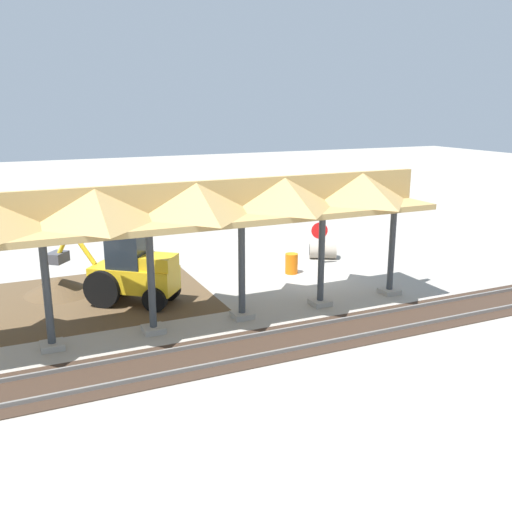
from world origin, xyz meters
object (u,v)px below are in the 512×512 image
(backhoe, at_px, (130,270))
(concrete_pipe, at_px, (323,250))
(stop_sign, at_px, (319,235))
(traffic_barrel, at_px, (291,264))

(backhoe, relative_size, concrete_pipe, 3.06)
(stop_sign, height_order, backhoe, backhoe)
(stop_sign, xyz_separation_m, backhoe, (9.09, 1.60, -0.17))
(stop_sign, distance_m, traffic_barrel, 2.16)
(backhoe, bearing_deg, concrete_pipe, -165.55)
(concrete_pipe, bearing_deg, traffic_barrel, 32.28)
(backhoe, xyz_separation_m, concrete_pipe, (-9.88, -2.54, -0.85))
(stop_sign, distance_m, backhoe, 9.23)
(stop_sign, xyz_separation_m, concrete_pipe, (-0.78, -0.95, -1.02))
(concrete_pipe, height_order, traffic_barrel, traffic_barrel)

